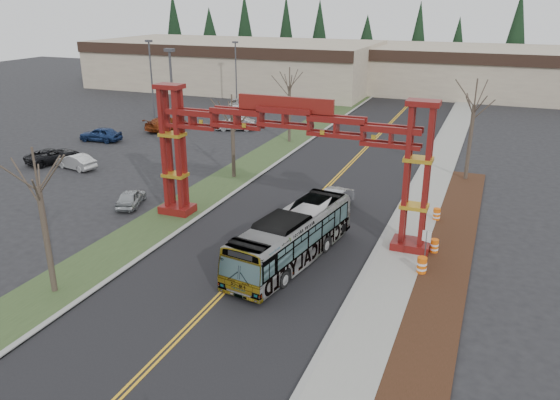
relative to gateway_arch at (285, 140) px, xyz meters
The scene contains 32 objects.
road 9.20m from the gateway_arch, 90.00° to the left, with size 12.00×110.00×0.02m, color black.
lane_line_left 9.19m from the gateway_arch, 90.98° to the left, with size 0.12×100.00×0.01m, color gold.
lane_line_right 9.19m from the gateway_arch, 89.02° to the left, with size 0.12×100.00×0.01m, color gold.
curb_right 11.03m from the gateway_arch, 48.70° to the left, with size 0.30×110.00×0.15m, color #969691.
sidewalk_right 11.90m from the gateway_arch, 42.65° to the left, with size 2.60×110.00×0.14m, color gray.
landscape_strip 14.25m from the gateway_arch, 38.11° to the right, with size 2.60×50.00×0.12m, color black.
grass_median 12.18m from the gateway_arch, 138.81° to the left, with size 4.00×110.00×0.08m, color #314422.
curb_left 11.03m from the gateway_arch, 131.30° to the left, with size 0.30×110.00×0.15m, color #969691.
gateway_arch is the anchor object (origin of this frame).
retail_building_west 61.78m from the gateway_arch, 119.07° to the left, with size 46.00×22.30×7.50m.
retail_building_east 62.80m from the gateway_arch, 80.83° to the left, with size 38.00×20.30×7.00m.
conifer_treeline 74.00m from the gateway_arch, 89.81° to the left, with size 116.10×5.60×13.00m.
transit_bus 6.34m from the gateway_arch, 63.60° to the right, with size 2.48×10.61×2.95m, color #A0A2A8.
silver_sedan 7.37m from the gateway_arch, 70.00° to the left, with size 1.44×4.14×1.36m, color #A5A8AD.
parked_car_near_a 13.03m from the gateway_arch, behind, with size 1.44×3.59×1.22m, color #A0A5A7.
parked_car_near_b 23.25m from the gateway_arch, 165.19° to the left, with size 1.39×3.99×1.32m, color silver.
parked_car_near_c 26.56m from the gateway_arch, 165.38° to the left, with size 2.22×4.82×1.34m, color black.
parked_car_mid_a 31.87m from the gateway_arch, 136.59° to the left, with size 2.16×5.32×1.54m, color maroon.
parked_car_mid_b 30.62m from the gateway_arch, 151.02° to the left, with size 1.79×4.45×1.52m, color navy.
parked_car_far_a 29.54m from the gateway_arch, 122.56° to the left, with size 1.56×4.47×1.47m, color #AEB2B6.
parked_car_far_b 42.23m from the gateway_arch, 120.19° to the left, with size 2.18×4.74×1.32m, color white.
bare_tree_median_near 14.17m from the gateway_arch, 124.40° to the right, with size 2.96×2.96×7.59m.
bare_tree_median_mid 11.92m from the gateway_arch, 132.38° to the left, with size 3.09×3.09×6.91m.
bare_tree_median_far 23.10m from the gateway_arch, 110.27° to the left, with size 2.91×2.91×7.65m.
bare_tree_right_far 18.25m from the gateway_arch, 56.78° to the left, with size 3.11×3.11×8.24m.
light_pole_near 18.72m from the gateway_arch, 143.45° to the left, with size 0.87×0.43×10.03m.
light_pole_mid 38.52m from the gateway_arch, 136.36° to the left, with size 0.82×0.41×9.43m.
light_pole_far 44.41m from the gateway_arch, 120.11° to the left, with size 0.75×0.37×8.65m.
street_sign 10.28m from the gateway_arch, 12.91° to the right, with size 0.49×0.21×2.24m.
barrel_south 10.94m from the gateway_arch, 17.43° to the right, with size 0.55×0.55×1.01m.
barrel_mid 10.86m from the gateway_arch, ahead, with size 0.49×0.49×0.90m.
barrel_north 11.67m from the gateway_arch, 30.47° to the left, with size 0.49×0.49×0.90m.
Camera 1 is at (11.75, -12.08, 14.00)m, focal length 35.00 mm.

